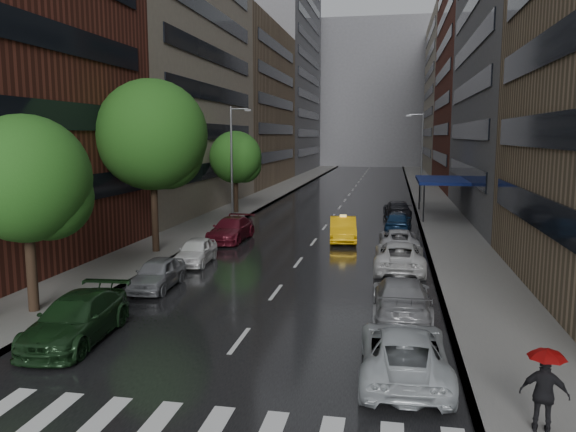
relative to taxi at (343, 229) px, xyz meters
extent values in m
plane|color=gray|center=(-1.84, -22.72, -0.79)|extent=(220.00, 220.00, 0.00)
cube|color=black|center=(-1.84, 27.28, -0.79)|extent=(14.00, 140.00, 0.01)
cube|color=gray|center=(-10.84, 27.28, -0.72)|extent=(4.00, 140.00, 0.15)
cube|color=gray|center=(7.16, 27.28, -0.72)|extent=(4.00, 140.00, 0.15)
cube|color=silver|center=(-5.14, -24.72, -0.78)|extent=(0.55, 2.80, 0.01)
cube|color=silver|center=(-3.74, -24.72, -0.78)|extent=(0.55, 2.80, 0.01)
cube|color=silver|center=(-2.34, -24.72, -0.78)|extent=(0.55, 2.80, 0.01)
cube|color=gray|center=(-16.84, 13.28, 16.21)|extent=(8.00, 28.00, 34.00)
cube|color=#937A5B|center=(-16.84, 41.28, 10.21)|extent=(8.00, 28.00, 22.00)
cube|color=slate|center=(-16.84, 71.28, 18.21)|extent=(8.00, 32.00, 38.00)
cube|color=slate|center=(13.16, 13.28, 11.21)|extent=(8.00, 28.00, 24.00)
cube|color=maroon|center=(13.16, 41.28, 17.21)|extent=(8.00, 28.00, 36.00)
cube|color=gray|center=(13.16, 71.28, 13.21)|extent=(8.00, 32.00, 28.00)
cube|color=slate|center=(-1.84, 95.28, 15.21)|extent=(40.00, 14.00, 32.00)
cylinder|color=#382619|center=(-10.44, -17.42, 1.32)|extent=(0.40, 0.40, 4.22)
sphere|color=#1E5116|center=(-10.44, -17.42, 4.48)|extent=(4.82, 4.82, 4.82)
cylinder|color=#382619|center=(-10.44, -5.96, 1.97)|extent=(0.40, 0.40, 5.53)
sphere|color=#1E5116|center=(-10.44, -5.96, 6.12)|extent=(6.32, 6.32, 6.32)
cylinder|color=#382619|center=(-10.44, 11.24, 1.21)|extent=(0.40, 0.40, 4.00)
sphere|color=#1E5116|center=(-10.44, 11.24, 4.20)|extent=(4.57, 4.57, 4.57)
imported|color=#FDB30D|center=(0.00, 0.00, 0.00)|extent=(2.17, 4.96, 1.58)
imported|color=black|center=(-7.24, -19.70, -0.03)|extent=(2.53, 5.39, 1.52)
imported|color=slate|center=(-7.24, -13.06, -0.10)|extent=(1.81, 4.13, 1.38)
imported|color=white|center=(-7.24, -7.96, -0.10)|extent=(1.89, 4.16, 1.38)
imported|color=#56111D|center=(-7.24, -1.24, -0.03)|extent=(2.29, 5.31, 1.52)
imported|color=silver|center=(3.56, -20.62, -0.05)|extent=(2.60, 5.38, 1.48)
imported|color=gray|center=(3.56, -15.10, -0.02)|extent=(2.27, 5.34, 1.54)
imported|color=silver|center=(3.56, -7.53, -0.04)|extent=(2.53, 5.45, 1.51)
imported|color=#9F9FA4|center=(3.56, -2.65, -0.12)|extent=(2.40, 4.94, 1.35)
imported|color=#0E2342|center=(3.56, 4.46, -0.05)|extent=(2.00, 4.47, 1.49)
imported|color=black|center=(3.56, 11.07, -0.05)|extent=(2.50, 5.28, 1.49)
imported|color=black|center=(6.64, -23.38, 0.26)|extent=(1.13, 0.66, 1.81)
imported|color=#A20C0C|center=(6.64, -23.38, 1.01)|extent=(0.82, 0.82, 0.72)
cylinder|color=gray|center=(-9.64, 7.28, 3.86)|extent=(0.18, 0.18, 9.00)
cube|color=gray|center=(-8.24, 7.28, 8.06)|extent=(0.50, 0.22, 0.16)
cylinder|color=gray|center=(5.96, 22.28, 3.86)|extent=(0.18, 0.18, 9.00)
cube|color=gray|center=(4.56, 22.28, 8.06)|extent=(0.50, 0.22, 0.16)
cube|color=navy|center=(7.16, 12.28, 2.36)|extent=(4.00, 8.00, 0.25)
cylinder|color=black|center=(5.56, 8.48, 0.86)|extent=(0.12, 0.12, 3.00)
cylinder|color=black|center=(5.56, 16.08, 0.86)|extent=(0.12, 0.12, 3.00)
camera|label=1|loc=(3.12, -36.27, 6.09)|focal=35.00mm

